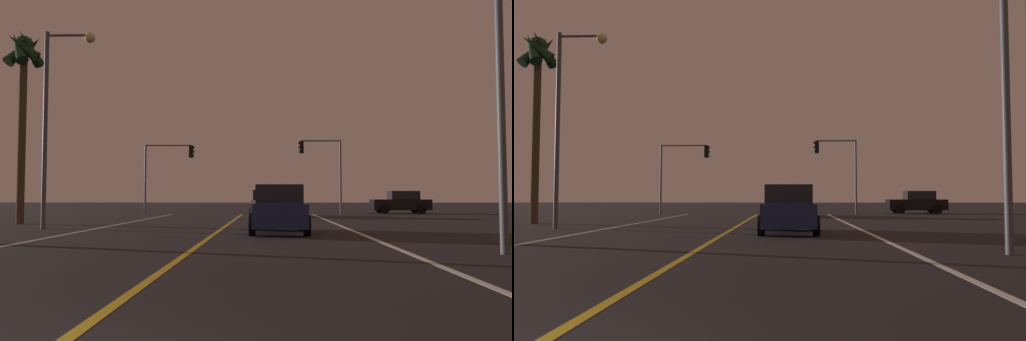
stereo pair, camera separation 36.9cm
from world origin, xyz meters
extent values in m
cube|color=silver|center=(5.05, 13.38, 0.00)|extent=(0.16, 38.76, 0.01)
cube|color=silver|center=(-5.05, 13.38, 0.00)|extent=(0.16, 38.76, 0.01)
cube|color=gold|center=(0.00, 13.38, 0.00)|extent=(0.16, 38.76, 0.01)
cylinder|color=black|center=(1.33, 16.06, 0.34)|extent=(0.22, 0.68, 0.68)
cylinder|color=black|center=(3.13, 16.06, 0.34)|extent=(0.22, 0.68, 0.68)
cylinder|color=black|center=(1.33, 13.36, 0.34)|extent=(0.22, 0.68, 0.68)
cylinder|color=black|center=(3.13, 13.36, 0.34)|extent=(0.22, 0.68, 0.68)
cube|color=navy|center=(2.23, 14.71, 0.66)|extent=(1.80, 4.30, 0.80)
cube|color=black|center=(2.23, 14.46, 1.38)|extent=(1.60, 2.10, 0.64)
cube|color=red|center=(1.63, 12.61, 0.76)|extent=(0.24, 0.08, 0.16)
cube|color=red|center=(2.83, 12.61, 0.76)|extent=(0.24, 0.08, 0.16)
cylinder|color=black|center=(0.81, 30.86, 0.34)|extent=(0.22, 0.68, 0.68)
cylinder|color=black|center=(2.61, 30.86, 0.34)|extent=(0.22, 0.68, 0.68)
cylinder|color=black|center=(0.81, 28.16, 0.34)|extent=(0.22, 0.68, 0.68)
cylinder|color=black|center=(2.61, 28.16, 0.34)|extent=(0.22, 0.68, 0.68)
cube|color=silver|center=(1.71, 29.51, 0.66)|extent=(1.80, 4.30, 0.80)
cube|color=black|center=(1.71, 29.26, 1.38)|extent=(1.60, 2.10, 0.64)
cube|color=red|center=(1.11, 27.41, 0.76)|extent=(0.24, 0.08, 0.16)
cube|color=red|center=(2.31, 27.41, 0.76)|extent=(0.24, 0.08, 0.16)
cylinder|color=black|center=(10.54, 34.17, 0.34)|extent=(0.68, 0.22, 0.68)
cylinder|color=black|center=(10.54, 35.97, 0.34)|extent=(0.68, 0.22, 0.68)
cylinder|color=black|center=(13.24, 34.17, 0.34)|extent=(0.68, 0.22, 0.68)
cylinder|color=black|center=(13.24, 35.97, 0.34)|extent=(0.68, 0.22, 0.68)
cube|color=black|center=(11.89, 35.07, 0.66)|extent=(4.30, 1.80, 0.80)
cube|color=black|center=(12.14, 35.07, 1.38)|extent=(2.10, 1.60, 0.64)
cube|color=red|center=(13.99, 34.47, 0.76)|extent=(0.08, 0.24, 0.16)
cube|color=red|center=(13.99, 35.67, 0.76)|extent=(0.08, 0.24, 0.16)
cylinder|color=#4C4C51|center=(7.14, 33.26, 2.70)|extent=(0.14, 0.14, 5.39)
cylinder|color=#4C4C51|center=(5.73, 33.26, 5.34)|extent=(2.81, 0.10, 0.10)
cube|color=black|center=(4.33, 33.26, 4.89)|extent=(0.28, 0.36, 0.90)
sphere|color=#3A0605|center=(4.17, 33.26, 5.19)|extent=(0.20, 0.20, 0.20)
sphere|color=#3C2706|center=(4.17, 33.26, 4.89)|extent=(0.20, 0.20, 0.20)
sphere|color=#19E059|center=(4.17, 33.26, 4.59)|extent=(0.20, 0.20, 0.20)
cylinder|color=#4C4C51|center=(-7.14, 33.26, 2.54)|extent=(0.14, 0.14, 5.08)
cylinder|color=#4C4C51|center=(-5.46, 33.26, 5.03)|extent=(3.36, 0.10, 0.10)
cube|color=black|center=(-3.78, 33.26, 4.58)|extent=(0.28, 0.36, 0.90)
sphere|color=#3A0605|center=(-3.62, 33.26, 4.88)|extent=(0.20, 0.20, 0.20)
sphere|color=#3C2706|center=(-3.62, 33.26, 4.58)|extent=(0.20, 0.20, 0.20)
sphere|color=#19E059|center=(-3.62, 33.26, 4.28)|extent=(0.20, 0.20, 0.20)
cylinder|color=#4C4C51|center=(7.14, 8.28, 4.40)|extent=(0.18, 0.18, 8.81)
cylinder|color=#4C4C51|center=(-7.14, 16.71, 4.00)|extent=(0.18, 0.18, 8.00)
cylinder|color=#4C4C51|center=(-6.27, 16.71, 7.85)|extent=(1.76, 0.10, 0.10)
sphere|color=#F9D88C|center=(-5.39, 16.71, 7.75)|extent=(0.44, 0.44, 0.44)
cylinder|color=#473826|center=(-9.85, 20.23, 4.15)|extent=(0.36, 0.36, 8.29)
sphere|color=#19381E|center=(-9.85, 20.23, 8.54)|extent=(0.90, 0.90, 0.90)
cone|color=#19381E|center=(-9.56, 20.19, 8.39)|extent=(0.82, 1.99, 1.63)
cone|color=#19381E|center=(-9.74, 20.51, 8.39)|extent=(1.76, 1.15, 1.45)
cone|color=#19381E|center=(-10.10, 20.40, 8.39)|extent=(1.42, 1.67, 1.87)
cone|color=#19381E|center=(-10.04, 19.99, 8.39)|extent=(1.50, 1.35, 1.78)
cone|color=#19381E|center=(-9.77, 19.94, 8.39)|extent=(1.70, 0.96, 1.43)
camera|label=1|loc=(1.83, -3.09, 1.30)|focal=35.02mm
camera|label=2|loc=(2.20, -3.09, 1.30)|focal=35.02mm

